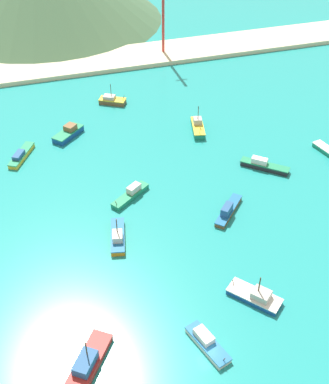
% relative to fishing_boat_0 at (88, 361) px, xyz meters
% --- Properties ---
extents(ground, '(260.00, 280.00, 0.50)m').
position_rel_fishing_boat_0_xyz_m(ground, '(16.58, 27.03, -1.15)').
color(ground, teal).
extents(fishing_boat_0, '(8.06, 9.50, 5.19)m').
position_rel_fishing_boat_0_xyz_m(fishing_boat_0, '(0.00, 0.00, 0.00)').
color(fishing_boat_0, red).
rests_on(fishing_boat_0, ground).
extents(fishing_boat_1, '(4.74, 8.48, 1.94)m').
position_rel_fishing_boat_0_xyz_m(fishing_boat_1, '(16.97, -1.85, -0.19)').
color(fishing_boat_1, silver).
rests_on(fishing_boat_1, ground).
extents(fishing_boat_2, '(4.29, 9.21, 5.14)m').
position_rel_fishing_boat_0_xyz_m(fishing_boat_2, '(9.54, 23.38, -0.10)').
color(fishing_boat_2, orange).
rests_on(fishing_boat_2, ground).
extents(fishing_boat_3, '(7.17, 5.69, 5.36)m').
position_rel_fishing_boat_0_xyz_m(fishing_boat_3, '(19.27, 72.41, -0.05)').
color(fishing_boat_3, brown).
rests_on(fishing_boat_3, ground).
extents(fishing_boat_4, '(6.41, 9.27, 1.89)m').
position_rel_fishing_boat_0_xyz_m(fishing_boat_4, '(-4.87, 54.41, -0.19)').
color(fishing_boat_4, gold).
rests_on(fishing_boat_4, ground).
extents(fishing_boat_5, '(9.20, 8.32, 2.33)m').
position_rel_fishing_boat_0_xyz_m(fishing_boat_5, '(43.89, 35.45, -0.08)').
color(fishing_boat_5, '#232328').
rests_on(fishing_boat_5, ground).
extents(fishing_boat_6, '(8.04, 7.78, 2.60)m').
position_rel_fishing_boat_0_xyz_m(fishing_boat_6, '(6.33, 60.08, 0.03)').
color(fishing_boat_6, '#14478C').
rests_on(fishing_boat_6, ground).
extents(fishing_boat_7, '(4.40, 8.65, 6.22)m').
position_rel_fishing_boat_0_xyz_m(fishing_boat_7, '(35.72, 53.74, 0.07)').
color(fishing_boat_7, '#198466').
rests_on(fishing_boat_7, ground).
extents(fishing_boat_9, '(8.13, 8.44, 2.61)m').
position_rel_fishing_boat_0_xyz_m(fishing_boat_9, '(31.05, 24.10, -0.03)').
color(fishing_boat_9, brown).
rests_on(fishing_boat_9, ground).
extents(fishing_boat_11, '(7.99, 8.64, 5.23)m').
position_rel_fishing_boat_0_xyz_m(fishing_boat_11, '(27.35, 3.82, -0.11)').
color(fishing_boat_11, '#14478C').
rests_on(fishing_boat_11, ground).
extents(fishing_boat_12, '(8.78, 7.12, 2.31)m').
position_rel_fishing_boat_0_xyz_m(fishing_boat_12, '(14.73, 34.31, -0.11)').
color(fishing_boat_12, '#198466').
rests_on(fishing_boat_12, ground).
extents(beach_strip, '(247.00, 15.37, 1.20)m').
position_rel_fishing_boat_0_xyz_m(beach_strip, '(16.58, 97.17, -0.30)').
color(beach_strip, beige).
rests_on(beach_strip, ground).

